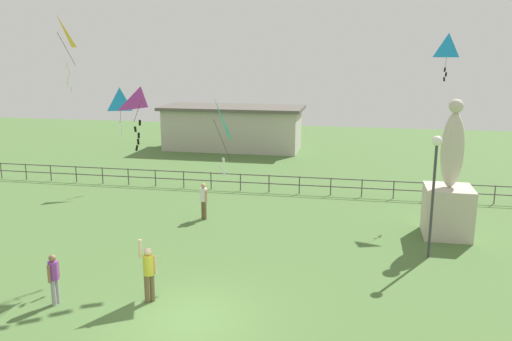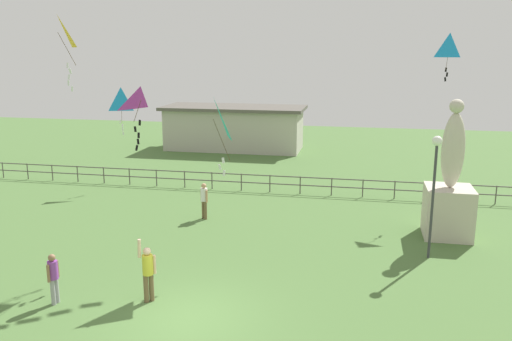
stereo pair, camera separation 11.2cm
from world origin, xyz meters
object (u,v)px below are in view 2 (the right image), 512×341
object	(u,v)px
kite_1	(58,34)
kite_8	(121,100)
person_3	(204,198)
statue_monument	(449,197)
lamppost	(435,171)
kite_4	(449,47)
person_1	(148,270)
kite_0	(214,121)
kite_6	(141,102)
person_2	(53,275)

from	to	relation	value
kite_1	kite_8	distance (m)	9.37
person_3	kite_1	world-z (taller)	kite_1
kite_1	statue_monument	bearing A→B (deg)	13.12
lamppost	person_3	size ratio (longest dim) A/B	2.74
person_3	kite_8	bearing A→B (deg)	141.21
kite_1	kite_4	distance (m)	17.07
lamppost	kite_4	world-z (taller)	kite_4
kite_4	kite_8	size ratio (longest dim) A/B	0.84
lamppost	person_3	world-z (taller)	lamppost
statue_monument	person_1	world-z (taller)	statue_monument
person_1	kite_0	xyz separation A→B (m)	(1.30, 2.91, 4.18)
statue_monument	kite_4	bearing A→B (deg)	87.56
kite_0	lamppost	bearing A→B (deg)	17.99
kite_6	person_3	bearing A→B (deg)	84.01
statue_monument	kite_0	bearing A→B (deg)	-149.30
lamppost	kite_8	distance (m)	17.52
kite_4	lamppost	bearing A→B (deg)	-99.29
person_1	kite_1	distance (m)	9.78
lamppost	kite_8	world-z (taller)	kite_8
person_1	statue_monument	bearing A→B (deg)	39.10
person_1	kite_8	distance (m)	15.24
kite_1	kite_6	size ratio (longest dim) A/B	1.28
person_2	kite_4	world-z (taller)	kite_4
kite_1	lamppost	bearing A→B (deg)	3.59
statue_monument	kite_4	distance (m)	7.54
statue_monument	person_1	xyz separation A→B (m)	(-9.75, -7.92, -0.65)
lamppost	statue_monument	bearing A→B (deg)	69.29
person_3	kite_4	bearing A→B (deg)	22.53
statue_monument	lamppost	size ratio (longest dim) A/B	1.24
person_1	kite_4	bearing A→B (deg)	51.53
statue_monument	person_2	bearing A→B (deg)	-145.33
person_1	kite_0	bearing A→B (deg)	65.88
lamppost	kite_4	xyz separation A→B (m)	(1.18, 7.19, 4.34)
person_3	kite_6	bearing A→B (deg)	-95.99
person_2	kite_6	distance (m)	6.25
kite_4	kite_6	distance (m)	14.87
kite_8	kite_4	bearing A→B (deg)	-1.82
statue_monument	kite_6	size ratio (longest dim) A/B	2.57
kite_0	kite_4	distance (m)	13.16
statue_monument	person_3	size ratio (longest dim) A/B	3.38
lamppost	person_1	size ratio (longest dim) A/B	2.23
person_2	kite_4	size ratio (longest dim) A/B	0.72
kite_8	statue_monument	bearing A→B (deg)	-17.15
person_1	person_3	world-z (taller)	person_1
kite_0	kite_6	world-z (taller)	kite_6
kite_0	kite_4	xyz separation A→B (m)	(8.64, 9.61, 2.44)
person_1	kite_6	world-z (taller)	kite_6
lamppost	kite_6	bearing A→B (deg)	-166.52
person_1	kite_6	xyz separation A→B (m)	(-1.26, 2.93, 4.75)
person_1	kite_6	bearing A→B (deg)	113.24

